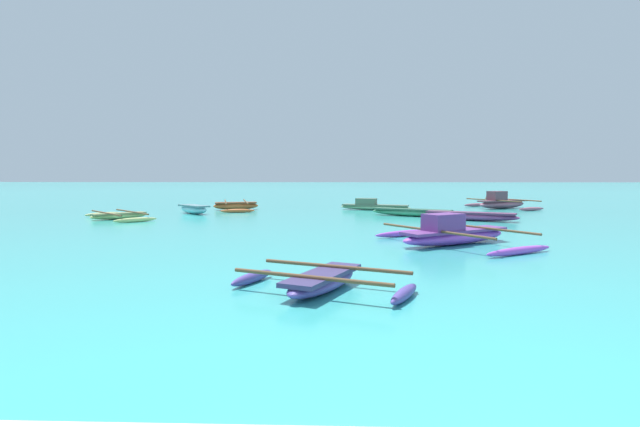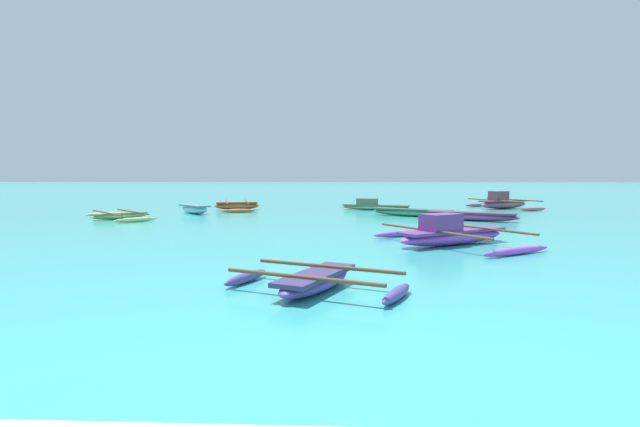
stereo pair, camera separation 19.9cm
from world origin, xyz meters
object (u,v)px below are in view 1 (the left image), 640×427
at_px(moored_boat_5, 236,206).
at_px(moored_boat_6, 501,203).
at_px(moored_boat_1, 373,206).
at_px(moored_boat_0, 323,281).
at_px(moored_boat_4, 453,234).
at_px(moored_boat_2, 194,209).
at_px(moored_boat_3, 119,216).
at_px(moored_boat_7, 470,216).
at_px(moored_boat_8, 412,212).

xyz_separation_m(moored_boat_5, moored_boat_6, (15.48, 1.62, 0.11)).
bearing_deg(moored_boat_1, moored_boat_0, -78.94).
bearing_deg(moored_boat_4, moored_boat_1, 62.12).
bearing_deg(moored_boat_1, moored_boat_5, -161.88).
height_order(moored_boat_0, moored_boat_6, moored_boat_6).
height_order(moored_boat_2, moored_boat_3, moored_boat_2).
bearing_deg(moored_boat_7, moored_boat_8, 162.03).
xyz_separation_m(moored_boat_0, moored_boat_7, (6.08, 13.42, 0.03)).
xyz_separation_m(moored_boat_0, moored_boat_1, (2.28, 19.61, 0.06)).
bearing_deg(moored_boat_6, moored_boat_1, 162.46).
height_order(moored_boat_5, moored_boat_8, moored_boat_5).
bearing_deg(moored_boat_4, moored_boat_8, 55.15).
distance_m(moored_boat_3, moored_boat_7, 15.73).
relative_size(moored_boat_0, moored_boat_3, 0.79).
distance_m(moored_boat_0, moored_boat_1, 19.74).
height_order(moored_boat_4, moored_boat_8, moored_boat_4).
height_order(moored_boat_5, moored_boat_7, moored_boat_5).
bearing_deg(moored_boat_0, moored_boat_3, 58.96).
distance_m(moored_boat_5, moored_boat_8, 10.23).
relative_size(moored_boat_1, moored_boat_7, 1.01).
bearing_deg(moored_boat_4, moored_boat_7, 38.49).
relative_size(moored_boat_1, moored_boat_3, 0.95).
height_order(moored_boat_5, moored_boat_6, moored_boat_6).
bearing_deg(moored_boat_0, moored_boat_1, 16.90).
bearing_deg(moored_boat_5, moored_boat_8, -37.01).
relative_size(moored_boat_1, moored_boat_5, 0.85).
relative_size(moored_boat_5, moored_boat_6, 1.00).
xyz_separation_m(moored_boat_4, moored_boat_7, (2.47, 7.55, -0.09)).
xyz_separation_m(moored_boat_2, moored_boat_6, (17.07, 4.50, 0.10)).
bearing_deg(moored_boat_6, moored_boat_3, 172.11).
bearing_deg(moored_boat_4, moored_boat_3, 116.44).
bearing_deg(moored_boat_2, moored_boat_7, 32.58).
distance_m(moored_boat_1, moored_boat_7, 7.26).
distance_m(moored_boat_4, moored_boat_6, 16.56).
xyz_separation_m(moored_boat_2, moored_boat_7, (13.21, -3.25, -0.04)).
xyz_separation_m(moored_boat_4, moored_boat_8, (0.24, 9.65, -0.10)).
bearing_deg(moored_boat_5, moored_boat_7, -41.60).
relative_size(moored_boat_5, moored_boat_7, 1.19).
xyz_separation_m(moored_boat_3, moored_boat_4, (13.27, -7.70, 0.15)).
xyz_separation_m(moored_boat_1, moored_boat_2, (-9.41, -2.94, 0.02)).
bearing_deg(moored_boat_5, moored_boat_1, -13.36).
bearing_deg(moored_boat_6, moored_boat_0, -144.23).
bearing_deg(moored_boat_3, moored_boat_1, -16.07).
relative_size(moored_boat_0, moored_boat_5, 0.71).
bearing_deg(moored_boat_7, moored_boat_4, -82.75).
bearing_deg(moored_boat_7, moored_boat_0, -89.04).
xyz_separation_m(moored_boat_3, moored_boat_7, (15.73, -0.15, 0.05)).
bearing_deg(moored_boat_3, moored_boat_4, -73.03).
xyz_separation_m(moored_boat_0, moored_boat_5, (-5.54, 19.55, 0.06)).
xyz_separation_m(moored_boat_1, moored_boat_3, (-11.94, -6.03, -0.08)).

